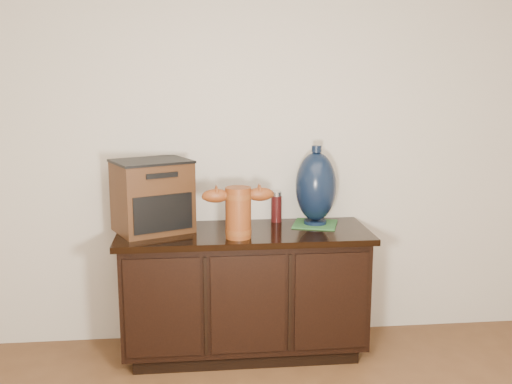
{
  "coord_description": "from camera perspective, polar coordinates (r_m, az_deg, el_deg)",
  "views": [
    {
      "loc": [
        -0.29,
        -1.13,
        1.64
      ],
      "look_at": [
        0.07,
        2.18,
        0.99
      ],
      "focal_mm": 42.0,
      "sensor_mm": 36.0,
      "label": 1
    }
  ],
  "objects": [
    {
      "name": "sideboard",
      "position": [
        3.59,
        -1.13,
        -9.41
      ],
      "size": [
        1.46,
        0.56,
        0.75
      ],
      "color": "black",
      "rests_on": "ground"
    },
    {
      "name": "lamp_base",
      "position": [
        3.59,
        5.72,
        0.48
      ],
      "size": [
        0.31,
        0.31,
        0.47
      ],
      "rotation": [
        0.0,
        0.0,
        -0.31
      ],
      "color": "black",
      "rests_on": "green_mat"
    },
    {
      "name": "room",
      "position": [
        1.21,
        7.87,
        -5.38
      ],
      "size": [
        5.0,
        5.0,
        5.0
      ],
      "color": "#55361D",
      "rests_on": "ground"
    },
    {
      "name": "terracotta_vessel",
      "position": [
        3.3,
        -1.7,
        -1.68
      ],
      "size": [
        0.4,
        0.16,
        0.29
      ],
      "rotation": [
        0.0,
        0.0,
        0.07
      ],
      "color": "brown",
      "rests_on": "sideboard"
    },
    {
      "name": "spray_can",
      "position": [
        3.68,
        1.96,
        -1.43
      ],
      "size": [
        0.06,
        0.06,
        0.19
      ],
      "color": "#520E0E",
      "rests_on": "sideboard"
    },
    {
      "name": "green_mat",
      "position": [
        3.64,
        5.65,
        -3.05
      ],
      "size": [
        0.32,
        0.32,
        0.01
      ],
      "primitive_type": "cube",
      "rotation": [
        0.0,
        0.0,
        -0.31
      ],
      "color": "#2B602E",
      "rests_on": "sideboard"
    },
    {
      "name": "tv_radio",
      "position": [
        3.48,
        -9.84,
        -0.38
      ],
      "size": [
        0.51,
        0.47,
        0.42
      ],
      "rotation": [
        0.0,
        0.0,
        0.43
      ],
      "color": "#3B200E",
      "rests_on": "sideboard"
    }
  ]
}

